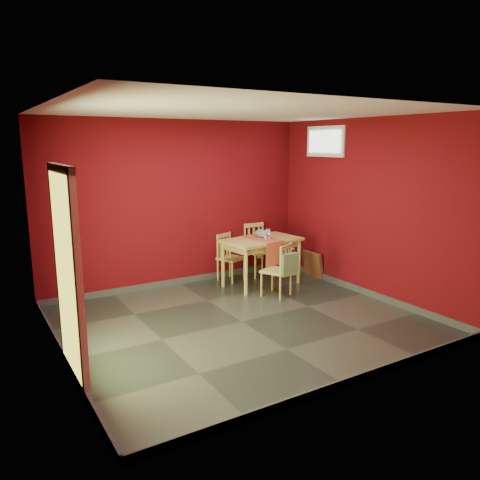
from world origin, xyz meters
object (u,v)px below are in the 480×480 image
picture_frame (313,264)px  tote_bag (289,264)px  chair_far_right (258,249)px  chair_near (279,270)px  dining_table (262,245)px  cat (262,232)px  chair_far_left (229,257)px

picture_frame → tote_bag: bearing=-145.9°
chair_far_right → chair_near: (-0.39, -1.18, -0.05)m
dining_table → picture_frame: dining_table is taller
chair_far_right → cat: size_ratio=2.41×
tote_bag → cat: cat is taller
chair_far_left → chair_near: bearing=-80.0°
tote_bag → cat: size_ratio=1.05×
chair_near → picture_frame: 1.28m
tote_bag → picture_frame: size_ratio=0.88×
chair_near → tote_bag: 0.23m
chair_near → cat: cat is taller
cat → chair_far_left: bearing=115.6°
chair_near → cat: (0.16, 0.70, 0.46)m
cat → picture_frame: (0.98, -0.15, -0.65)m
chair_far_left → tote_bag: (0.26, -1.35, 0.13)m
chair_far_left → picture_frame: chair_far_left is taller
picture_frame → chair_far_right: bearing=139.8°
chair_near → tote_bag: bearing=-74.9°
cat → picture_frame: cat is taller
chair_far_right → chair_near: size_ratio=1.12×
chair_near → tote_bag: size_ratio=2.05×
dining_table → picture_frame: bearing=-4.3°
chair_far_right → picture_frame: chair_far_right is taller
chair_far_right → cat: 0.68m
dining_table → chair_far_right: size_ratio=1.43×
chair_far_right → tote_bag: 1.42m
dining_table → cat: (0.06, 0.07, 0.19)m
chair_near → chair_far_left: bearing=100.0°
dining_table → chair_near: size_ratio=1.60×
dining_table → chair_near: (-0.10, -0.62, -0.26)m
chair_far_right → cat: bearing=-115.6°
tote_bag → picture_frame: tote_bag is taller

